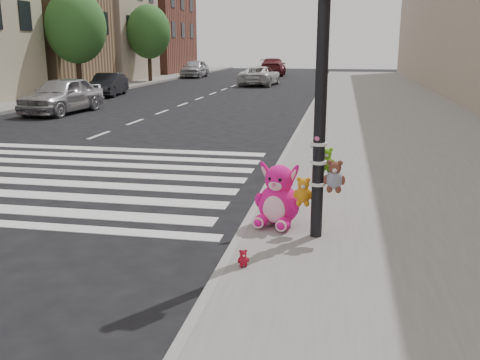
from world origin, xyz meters
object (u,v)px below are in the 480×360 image
(car_dark_far, at_px, (108,85))
(red_teddy, at_px, (243,258))
(signal_pole, at_px, (321,121))
(pink_bunny, at_px, (278,199))
(car_white_near, at_px, (260,76))
(car_silver_far, at_px, (62,95))

(car_dark_far, bearing_deg, red_teddy, -70.01)
(red_teddy, bearing_deg, signal_pole, 32.47)
(pink_bunny, bearing_deg, signal_pole, -18.17)
(signal_pole, relative_size, car_white_near, 0.85)
(red_teddy, relative_size, car_white_near, 0.05)
(red_teddy, bearing_deg, car_silver_far, 100.82)
(car_silver_far, height_order, car_dark_far, car_silver_far)
(signal_pole, height_order, car_silver_far, signal_pole)
(car_silver_far, relative_size, car_dark_far, 1.15)
(car_silver_far, bearing_deg, car_white_near, 76.42)
(signal_pole, height_order, car_dark_far, signal_pole)
(signal_pole, relative_size, pink_bunny, 4.19)
(car_silver_far, distance_m, car_white_near, 17.86)
(car_dark_far, relative_size, car_white_near, 0.79)
(red_teddy, bearing_deg, pink_bunny, 57.63)
(pink_bunny, relative_size, red_teddy, 4.42)
(pink_bunny, height_order, red_teddy, pink_bunny)
(car_dark_far, distance_m, car_white_near, 11.69)
(signal_pole, xyz_separation_m, car_white_near, (-5.41, 30.08, -1.09))
(pink_bunny, xyz_separation_m, car_silver_far, (-10.41, 12.76, 0.21))
(pink_bunny, distance_m, red_teddy, 1.65)
(signal_pole, xyz_separation_m, car_dark_far, (-12.41, 20.72, -1.13))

